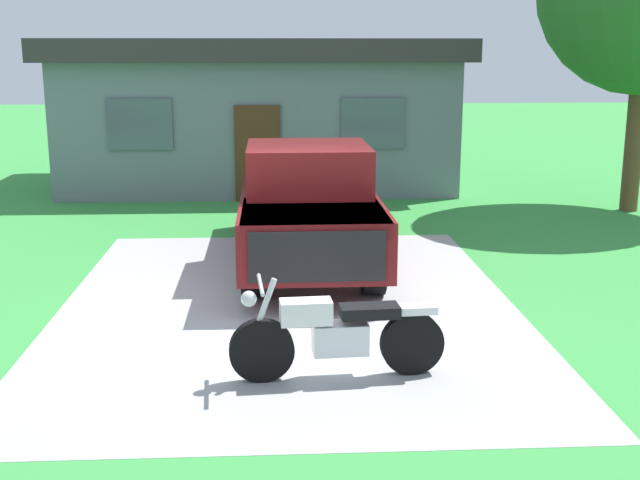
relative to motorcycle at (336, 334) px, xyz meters
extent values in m
plane|color=green|center=(-0.45, 2.40, -0.47)|extent=(80.00, 80.00, 0.00)
cube|color=#A8A8A8|center=(-0.45, 2.40, -0.47)|extent=(5.93, 8.04, 0.01)
cylinder|color=black|center=(-0.76, -0.06, -0.14)|extent=(0.67, 0.17, 0.66)
cylinder|color=black|center=(0.79, 0.06, -0.14)|extent=(0.67, 0.17, 0.66)
cube|color=silver|center=(0.04, 0.00, -0.05)|extent=(0.58, 0.30, 0.32)
cube|color=silver|center=(-0.31, -0.02, 0.25)|extent=(0.54, 0.30, 0.24)
cube|color=black|center=(0.34, 0.03, 0.23)|extent=(0.62, 0.32, 0.12)
cube|color=silver|center=(0.79, 0.06, 0.23)|extent=(0.49, 0.24, 0.08)
cylinder|color=silver|center=(-0.76, -0.06, 0.23)|extent=(0.33, 0.08, 0.77)
cylinder|color=silver|center=(-0.76, -0.06, 0.55)|extent=(0.09, 0.70, 0.04)
sphere|color=silver|center=(-0.88, -0.07, 0.41)|extent=(0.16, 0.16, 0.16)
cylinder|color=black|center=(0.72, 2.89, -0.05)|extent=(0.31, 0.84, 0.84)
cylinder|color=black|center=(-0.92, 2.88, -0.05)|extent=(0.31, 0.84, 0.84)
cylinder|color=black|center=(0.70, 6.39, -0.05)|extent=(0.31, 0.84, 0.84)
cylinder|color=black|center=(-0.94, 6.38, -0.05)|extent=(0.31, 0.84, 0.84)
cube|color=maroon|center=(-0.11, 4.68, 0.33)|extent=(2.04, 5.61, 0.80)
cube|color=maroon|center=(-0.10, 2.83, 0.63)|extent=(1.91, 1.91, 0.20)
cube|color=maroon|center=(-0.11, 4.28, 1.08)|extent=(1.81, 1.91, 0.70)
cube|color=#3F4C56|center=(-0.11, 3.48, 0.98)|extent=(1.70, 0.17, 0.60)
cube|color=black|center=(-0.12, 6.23, 0.58)|extent=(1.92, 2.41, 0.50)
cube|color=black|center=(-0.10, 1.90, 0.33)|extent=(1.70, 0.11, 0.64)
cylinder|color=brown|center=(6.74, 8.48, 1.03)|extent=(0.36, 0.36, 3.00)
cube|color=slate|center=(-0.98, 12.50, 1.03)|extent=(9.00, 5.00, 3.00)
cube|color=#383333|center=(-0.98, 12.50, 2.78)|extent=(9.60, 5.60, 0.50)
cube|color=#4C2D19|center=(-0.98, 9.97, 0.58)|extent=(1.00, 0.08, 2.10)
cube|color=#4C5966|center=(-3.50, 9.97, 1.23)|extent=(1.40, 0.06, 1.10)
cube|color=#4C5966|center=(1.54, 9.97, 1.23)|extent=(1.40, 0.06, 1.10)
camera|label=1|loc=(-0.59, -7.79, 2.83)|focal=45.68mm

